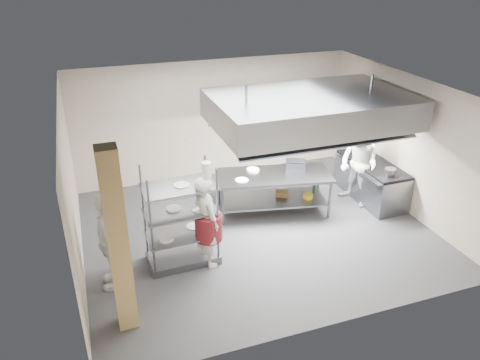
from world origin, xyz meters
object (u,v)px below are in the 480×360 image
object	(u,v)px
chef_head	(206,221)
stockpot	(363,160)
island	(273,193)
pass_rack	(181,216)
cooking_range	(371,181)
chef_line	(359,164)
griddle	(295,166)
chef_plating	(109,240)

from	to	relation	value
chef_head	stockpot	world-z (taller)	chef_head
stockpot	island	bearing A→B (deg)	177.84
pass_rack	cooking_range	distance (m)	4.92
chef_line	griddle	distance (m)	1.45
chef_plating	cooking_range	bearing A→B (deg)	104.82
chef_head	island	bearing A→B (deg)	-69.95
island	pass_rack	world-z (taller)	pass_rack
cooking_range	griddle	distance (m)	1.99
chef_head	chef_plating	bearing A→B (deg)	75.95
island	cooking_range	distance (m)	2.44
cooking_range	griddle	size ratio (longest dim) A/B	4.66
pass_rack	chef_head	distance (m)	0.48
griddle	chef_plating	bearing A→B (deg)	-135.03
cooking_range	chef_line	xyz separation A→B (m)	(-0.48, -0.13, 0.56)
chef_line	stockpot	distance (m)	0.33
chef_line	chef_head	bearing A→B (deg)	-88.11
chef_line	stockpot	world-z (taller)	chef_line
island	stockpot	bearing A→B (deg)	9.47
chef_head	chef_plating	xyz separation A→B (m)	(-1.72, -0.07, 0.00)
cooking_range	pass_rack	bearing A→B (deg)	-167.74
cooking_range	chef_head	xyz separation A→B (m)	(-4.36, -1.25, 0.48)
chef_line	chef_plating	bearing A→B (deg)	-92.25
pass_rack	chef_plating	distance (m)	1.33
island	stockpot	xyz separation A→B (m)	(2.21, -0.08, 0.52)
island	chef_line	xyz separation A→B (m)	(1.95, -0.30, 0.53)
island	griddle	bearing A→B (deg)	16.21
pass_rack	chef_line	size ratio (longest dim) A/B	0.99
pass_rack	chef_plating	xyz separation A→B (m)	(-1.30, -0.28, -0.07)
griddle	island	bearing A→B (deg)	-150.49
chef_plating	griddle	size ratio (longest dim) A/B	4.21
griddle	chef_line	bearing A→B (deg)	11.42
chef_head	chef_line	xyz separation A→B (m)	(3.88, 1.12, 0.09)
island	griddle	world-z (taller)	griddle
pass_rack	stockpot	distance (m)	4.69
chef_plating	chef_line	bearing A→B (deg)	104.56
pass_rack	chef_line	distance (m)	4.40
chef_head	chef_line	world-z (taller)	chef_line
chef_head	griddle	distance (m)	2.88
chef_head	chef_line	bearing A→B (deg)	-90.13
pass_rack	griddle	size ratio (longest dim) A/B	4.54
pass_rack	griddle	bearing A→B (deg)	21.04
cooking_range	griddle	bearing A→B (deg)	173.72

